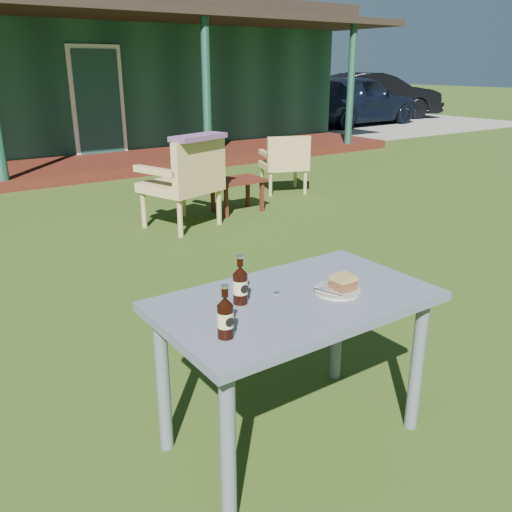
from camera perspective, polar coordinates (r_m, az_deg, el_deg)
ground at (r=3.90m, az=-11.02°, el=-6.14°), size 80.00×80.00×0.00m
gravel_strip at (r=16.78m, az=10.70°, el=13.49°), size 9.00×6.00×0.02m
car_near at (r=16.43m, az=10.32°, el=15.88°), size 4.33×1.98×1.44m
car_far at (r=18.59m, az=12.22°, el=16.14°), size 4.62×2.72×1.44m
cafe_table at (r=2.38m, az=4.14°, el=-6.54°), size 1.20×0.70×0.72m
plate at (r=2.41m, az=8.55°, el=-3.58°), size 0.20×0.20×0.01m
cake_slice at (r=2.40m, az=9.19°, el=-2.73°), size 0.09×0.09×0.06m
fork at (r=2.36m, az=7.56°, el=-3.84°), size 0.05×0.14×0.00m
cola_bottle_near at (r=2.25m, az=-1.67°, el=-3.01°), size 0.06×0.06×0.21m
cola_bottle_far at (r=1.97m, az=-3.24°, el=-6.40°), size 0.06×0.06×0.21m
bottle_cap at (r=2.36m, az=2.15°, el=-3.94°), size 0.03×0.03×0.01m
armchair_left at (r=5.80m, az=-7.32°, el=8.11°), size 0.87×0.84×0.95m
armchair_right at (r=7.45m, az=3.09°, el=9.99°), size 0.73×0.71×0.78m
floral_throw at (r=5.60m, az=-6.08°, el=12.34°), size 0.67×0.41×0.05m
side_table at (r=6.45m, az=-1.99°, el=7.63°), size 0.60×0.40×0.40m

